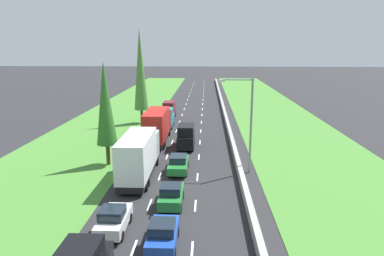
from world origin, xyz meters
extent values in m
plane|color=#28282B|center=(0.00, 60.00, 0.00)|extent=(300.00, 300.00, 0.00)
cube|color=#478433|center=(-12.65, 60.00, 0.02)|extent=(14.00, 140.00, 0.04)
cube|color=#478433|center=(14.35, 60.00, 0.02)|extent=(14.00, 140.00, 0.04)
cube|color=#9E9B93|center=(5.70, 60.00, 0.42)|extent=(0.44, 120.00, 0.85)
cube|color=white|center=(-1.75, 15.00, 0.01)|extent=(0.14, 2.00, 0.01)
cube|color=white|center=(-1.75, 21.00, 0.01)|extent=(0.14, 2.00, 0.01)
cube|color=white|center=(-1.75, 27.00, 0.01)|extent=(0.14, 2.00, 0.01)
cube|color=white|center=(-1.75, 33.00, 0.01)|extent=(0.14, 2.00, 0.01)
cube|color=white|center=(-1.75, 39.00, 0.01)|extent=(0.14, 2.00, 0.01)
cube|color=white|center=(-1.75, 45.00, 0.01)|extent=(0.14, 2.00, 0.01)
cube|color=white|center=(-1.75, 51.00, 0.01)|extent=(0.14, 2.00, 0.01)
cube|color=white|center=(-1.75, 57.00, 0.01)|extent=(0.14, 2.00, 0.01)
cube|color=white|center=(-1.75, 63.00, 0.01)|extent=(0.14, 2.00, 0.01)
cube|color=white|center=(-1.75, 69.00, 0.01)|extent=(0.14, 2.00, 0.01)
cube|color=white|center=(-1.75, 75.00, 0.01)|extent=(0.14, 2.00, 0.01)
cube|color=white|center=(-1.75, 81.00, 0.01)|extent=(0.14, 2.00, 0.01)
cube|color=white|center=(-1.75, 87.00, 0.01)|extent=(0.14, 2.00, 0.01)
cube|color=white|center=(-1.75, 93.00, 0.01)|extent=(0.14, 2.00, 0.01)
cube|color=white|center=(-1.75, 99.00, 0.01)|extent=(0.14, 2.00, 0.01)
cube|color=white|center=(-1.75, 105.00, 0.01)|extent=(0.14, 2.00, 0.01)
cube|color=white|center=(-1.75, 111.00, 0.01)|extent=(0.14, 2.00, 0.01)
cube|color=white|center=(-1.75, 117.00, 0.01)|extent=(0.14, 2.00, 0.01)
cube|color=white|center=(1.75, 15.00, 0.01)|extent=(0.14, 2.00, 0.01)
cube|color=white|center=(1.75, 21.00, 0.01)|extent=(0.14, 2.00, 0.01)
cube|color=white|center=(1.75, 27.00, 0.01)|extent=(0.14, 2.00, 0.01)
cube|color=white|center=(1.75, 33.00, 0.01)|extent=(0.14, 2.00, 0.01)
cube|color=white|center=(1.75, 39.00, 0.01)|extent=(0.14, 2.00, 0.01)
cube|color=white|center=(1.75, 45.00, 0.01)|extent=(0.14, 2.00, 0.01)
cube|color=white|center=(1.75, 51.00, 0.01)|extent=(0.14, 2.00, 0.01)
cube|color=white|center=(1.75, 57.00, 0.01)|extent=(0.14, 2.00, 0.01)
cube|color=white|center=(1.75, 63.00, 0.01)|extent=(0.14, 2.00, 0.01)
cube|color=white|center=(1.75, 69.00, 0.01)|extent=(0.14, 2.00, 0.01)
cube|color=white|center=(1.75, 75.00, 0.01)|extent=(0.14, 2.00, 0.01)
cube|color=white|center=(1.75, 81.00, 0.01)|extent=(0.14, 2.00, 0.01)
cube|color=white|center=(1.75, 87.00, 0.01)|extent=(0.14, 2.00, 0.01)
cube|color=white|center=(1.75, 93.00, 0.01)|extent=(0.14, 2.00, 0.01)
cube|color=white|center=(1.75, 99.00, 0.01)|extent=(0.14, 2.00, 0.01)
cube|color=white|center=(1.75, 105.00, 0.01)|extent=(0.14, 2.00, 0.01)
cube|color=white|center=(1.75, 111.00, 0.01)|extent=(0.14, 2.00, 0.01)
cube|color=white|center=(1.75, 117.00, 0.01)|extent=(0.14, 2.00, 0.01)
cube|color=white|center=(-3.45, 17.10, 0.70)|extent=(1.68, 3.90, 0.76)
cube|color=#19232D|center=(-3.45, 16.80, 1.40)|extent=(1.52, 1.60, 0.64)
cylinder|color=black|center=(-4.21, 18.31, 0.32)|extent=(0.22, 0.64, 0.64)
cylinder|color=black|center=(-2.69, 18.31, 0.32)|extent=(0.22, 0.64, 0.64)
cylinder|color=black|center=(-4.21, 15.89, 0.32)|extent=(0.22, 0.64, 0.64)
cylinder|color=black|center=(-2.69, 15.89, 0.32)|extent=(0.22, 0.64, 0.64)
cube|color=#1E47B7|center=(-0.02, 15.41, 0.70)|extent=(1.68, 3.90, 0.76)
cube|color=#19232D|center=(-0.02, 15.11, 1.40)|extent=(1.52, 1.60, 0.64)
cylinder|color=black|center=(-0.78, 16.62, 0.32)|extent=(0.22, 0.64, 0.64)
cylinder|color=black|center=(0.74, 16.62, 0.32)|extent=(0.22, 0.64, 0.64)
cylinder|color=black|center=(-0.78, 14.20, 0.32)|extent=(0.22, 0.64, 0.64)
cylinder|color=black|center=(0.74, 14.20, 0.32)|extent=(0.22, 0.64, 0.64)
cube|color=black|center=(-3.56, 26.86, 0.60)|extent=(2.20, 9.40, 0.56)
cube|color=silver|center=(-3.56, 30.46, 2.13)|extent=(2.40, 2.20, 2.50)
cube|color=silver|center=(-3.56, 25.76, 2.53)|extent=(2.44, 7.20, 3.30)
cylinder|color=black|center=(-4.68, 30.16, 0.32)|extent=(0.22, 0.64, 0.64)
cylinder|color=black|center=(-2.44, 30.16, 0.32)|extent=(0.22, 0.64, 0.64)
cylinder|color=black|center=(-4.68, 24.68, 0.32)|extent=(0.22, 0.64, 0.64)
cylinder|color=black|center=(-2.44, 24.68, 0.32)|extent=(0.22, 0.64, 0.64)
cylinder|color=black|center=(-4.68, 23.60, 0.32)|extent=(0.22, 0.64, 0.64)
cylinder|color=black|center=(-2.44, 23.60, 0.32)|extent=(0.22, 0.64, 0.64)
cube|color=#237A33|center=(-0.08, 21.07, 0.70)|extent=(1.68, 3.90, 0.76)
cube|color=#19232D|center=(-0.08, 20.77, 1.40)|extent=(1.52, 1.60, 0.64)
cylinder|color=black|center=(-0.84, 22.28, 0.32)|extent=(0.22, 0.64, 0.64)
cylinder|color=black|center=(0.68, 22.28, 0.32)|extent=(0.22, 0.64, 0.64)
cylinder|color=black|center=(-0.84, 19.86, 0.32)|extent=(0.22, 0.64, 0.64)
cylinder|color=black|center=(0.68, 19.86, 0.32)|extent=(0.22, 0.64, 0.64)
cube|color=black|center=(-3.59, 39.04, 0.60)|extent=(2.20, 9.40, 0.56)
cube|color=maroon|center=(-3.59, 42.64, 2.13)|extent=(2.40, 2.20, 2.50)
cube|color=#B21E19|center=(-3.59, 37.94, 2.53)|extent=(2.44, 7.20, 3.30)
cylinder|color=black|center=(-4.71, 42.34, 0.32)|extent=(0.22, 0.64, 0.64)
cylinder|color=black|center=(-2.47, 42.34, 0.32)|extent=(0.22, 0.64, 0.64)
cylinder|color=black|center=(-4.71, 36.86, 0.32)|extent=(0.22, 0.64, 0.64)
cylinder|color=black|center=(-2.47, 36.86, 0.32)|extent=(0.22, 0.64, 0.64)
cylinder|color=black|center=(-4.71, 35.78, 0.32)|extent=(0.22, 0.64, 0.64)
cylinder|color=black|center=(-2.47, 35.78, 0.32)|extent=(0.22, 0.64, 0.64)
cube|color=#237A33|center=(-0.13, 28.43, 0.68)|extent=(1.76, 4.50, 0.72)
cube|color=#19232D|center=(-0.13, 28.28, 1.34)|extent=(1.56, 1.90, 0.60)
cylinder|color=black|center=(-0.93, 29.82, 0.32)|extent=(0.22, 0.64, 0.64)
cylinder|color=black|center=(0.67, 29.82, 0.32)|extent=(0.22, 0.64, 0.64)
cylinder|color=black|center=(-0.93, 27.03, 0.32)|extent=(0.22, 0.64, 0.64)
cylinder|color=black|center=(0.67, 27.03, 0.32)|extent=(0.22, 0.64, 0.64)
cube|color=teal|center=(-3.42, 47.48, 1.02)|extent=(1.90, 4.90, 1.40)
cube|color=teal|center=(-3.42, 47.18, 2.27)|extent=(1.80, 3.10, 1.10)
cylinder|color=black|center=(-4.29, 49.00, 0.32)|extent=(0.22, 0.64, 0.64)
cylinder|color=black|center=(-2.55, 49.00, 0.32)|extent=(0.22, 0.64, 0.64)
cylinder|color=black|center=(-4.29, 45.97, 0.32)|extent=(0.22, 0.64, 0.64)
cylinder|color=black|center=(-2.55, 45.97, 0.32)|extent=(0.22, 0.64, 0.64)
cube|color=black|center=(0.14, 36.62, 1.02)|extent=(1.90, 4.90, 1.40)
cube|color=black|center=(0.14, 36.32, 2.27)|extent=(1.80, 3.10, 1.10)
cylinder|color=black|center=(-0.73, 38.14, 0.32)|extent=(0.22, 0.64, 0.64)
cylinder|color=black|center=(1.01, 38.14, 0.32)|extent=(0.22, 0.64, 0.64)
cylinder|color=black|center=(-0.73, 35.10, 0.32)|extent=(0.22, 0.64, 0.64)
cylinder|color=black|center=(1.01, 35.10, 0.32)|extent=(0.22, 0.64, 0.64)
cube|color=maroon|center=(-3.74, 54.19, 1.02)|extent=(1.90, 4.90, 1.40)
cube|color=maroon|center=(-3.74, 53.89, 2.27)|extent=(1.80, 3.10, 1.10)
cylinder|color=black|center=(-4.61, 55.71, 0.32)|extent=(0.22, 0.64, 0.64)
cylinder|color=black|center=(-2.87, 55.71, 0.32)|extent=(0.22, 0.64, 0.64)
cylinder|color=black|center=(-4.61, 52.67, 0.32)|extent=(0.22, 0.64, 0.64)
cylinder|color=black|center=(-2.87, 52.67, 0.32)|extent=(0.22, 0.64, 0.64)
cylinder|color=#4C3823|center=(-7.42, 30.08, 1.10)|extent=(0.39, 0.39, 2.20)
cone|color=#2D6623|center=(-7.42, 30.08, 6.32)|extent=(2.06, 2.06, 8.23)
cylinder|color=#4C3823|center=(-7.60, 49.98, 1.10)|extent=(0.41, 0.41, 2.20)
cone|color=#4C7F38|center=(-7.60, 49.98, 8.38)|extent=(2.16, 2.16, 12.36)
cylinder|color=gray|center=(6.69, 28.47, 4.50)|extent=(0.20, 0.20, 9.00)
cylinder|color=gray|center=(5.29, 28.47, 8.85)|extent=(2.80, 0.12, 0.12)
cube|color=silver|center=(3.89, 28.47, 8.75)|extent=(0.60, 0.28, 0.20)
camera|label=1|loc=(2.51, -3.51, 11.79)|focal=32.75mm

